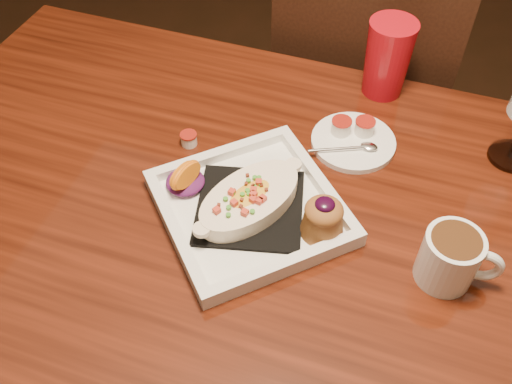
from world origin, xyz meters
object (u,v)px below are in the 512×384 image
(coffee_mug, at_px, (452,257))
(red_tumbler, at_px, (387,58))
(saucer, at_px, (352,139))
(chair_far, at_px, (359,106))
(table, at_px, (289,267))
(plate, at_px, (257,206))

(coffee_mug, xyz_separation_m, red_tumbler, (-0.17, 0.40, 0.03))
(coffee_mug, height_order, red_tumbler, red_tumbler)
(saucer, height_order, red_tumbler, red_tumbler)
(chair_far, bearing_deg, table, 90.00)
(chair_far, distance_m, plate, 0.67)
(chair_far, distance_m, coffee_mug, 0.73)
(plate, distance_m, saucer, 0.24)
(chair_far, height_order, plate, chair_far)
(chair_far, distance_m, red_tumbler, 0.40)
(saucer, distance_m, red_tumbler, 0.18)
(chair_far, relative_size, coffee_mug, 7.80)
(plate, height_order, red_tumbler, red_tumbler)
(table, xyz_separation_m, chair_far, (-0.00, 0.63, -0.15))
(red_tumbler, bearing_deg, table, -98.92)
(saucer, bearing_deg, table, -100.32)
(coffee_mug, bearing_deg, saucer, 126.15)
(coffee_mug, height_order, saucer, coffee_mug)
(table, bearing_deg, chair_far, 90.00)
(table, distance_m, red_tumbler, 0.44)
(table, bearing_deg, coffee_mug, -0.29)
(chair_far, bearing_deg, coffee_mug, 110.54)
(table, height_order, red_tumbler, red_tumbler)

